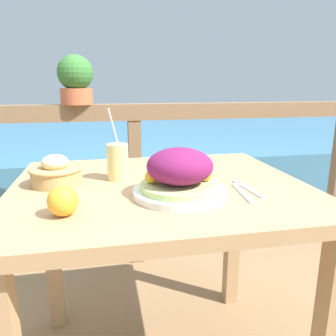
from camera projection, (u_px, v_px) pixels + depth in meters
The scene contains 10 objects.
patio_table at pixel (160, 216), 1.11m from camera, with size 0.96×0.81×0.76m.
railing_fence at pixel (135, 145), 1.89m from camera, with size 2.80×0.08×0.97m.
sea_backdrop at pixel (117, 147), 4.38m from camera, with size 12.00×4.00×0.51m.
salad_plate at pixel (180, 175), 0.95m from camera, with size 0.28×0.28×0.14m.
drink_glass at pixel (118, 162), 1.12m from camera, with size 0.07×0.07×0.25m.
bread_basket at pixel (56, 172), 1.07m from camera, with size 0.17×0.17×0.10m.
potted_plant at pixel (76, 79), 1.74m from camera, with size 0.19×0.19×0.26m.
fork at pixel (243, 193), 0.99m from camera, with size 0.03×0.18×0.00m.
knife at pixel (248, 188), 1.03m from camera, with size 0.03×0.18×0.00m.
orange_near_basket at pixel (63, 201), 0.81m from camera, with size 0.08×0.08×0.08m.
Camera 1 is at (-0.18, -1.02, 1.08)m, focal length 35.00 mm.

